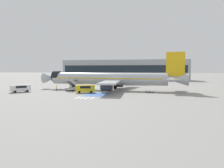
{
  "coord_description": "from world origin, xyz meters",
  "views": [
    {
      "loc": [
        14.62,
        -66.29,
        6.66
      ],
      "look_at": [
        0.57,
        -3.39,
        2.19
      ],
      "focal_mm": 35.0,
      "sensor_mm": 36.0,
      "label": 1
    }
  ],
  "objects_px": {
    "boarding_stairs_forward": "(72,87)",
    "fuel_tanker": "(136,81)",
    "ground_crew_0": "(89,88)",
    "baggage_cart": "(150,92)",
    "airliner": "(110,79)",
    "service_van_1": "(20,88)",
    "service_van_0": "(85,88)",
    "terminal_building": "(124,70)",
    "ground_crew_1": "(57,88)"
  },
  "relations": [
    {
      "from": "airliner",
      "to": "service_van_1",
      "type": "bearing_deg",
      "value": 119.65
    },
    {
      "from": "fuel_tanker",
      "to": "service_van_0",
      "type": "relative_size",
      "value": 1.78
    },
    {
      "from": "boarding_stairs_forward",
      "to": "service_van_0",
      "type": "distance_m",
      "value": 8.16
    },
    {
      "from": "fuel_tanker",
      "to": "ground_crew_0",
      "type": "bearing_deg",
      "value": 149.94
    },
    {
      "from": "airliner",
      "to": "baggage_cart",
      "type": "relative_size",
      "value": 15.69
    },
    {
      "from": "boarding_stairs_forward",
      "to": "ground_crew_0",
      "type": "xyz_separation_m",
      "value": [
        5.97,
        -1.29,
        -0.05
      ]
    },
    {
      "from": "service_van_0",
      "to": "ground_crew_1",
      "type": "height_order",
      "value": "service_van_0"
    },
    {
      "from": "service_van_1",
      "to": "baggage_cart",
      "type": "height_order",
      "value": "service_van_1"
    },
    {
      "from": "service_van_0",
      "to": "service_van_1",
      "type": "relative_size",
      "value": 1.04
    },
    {
      "from": "baggage_cart",
      "to": "airliner",
      "type": "bearing_deg",
      "value": 133.77
    },
    {
      "from": "ground_crew_1",
      "to": "terminal_building",
      "type": "xyz_separation_m",
      "value": [
        8.97,
        72.4,
        5.1
      ]
    },
    {
      "from": "airliner",
      "to": "service_van_0",
      "type": "relative_size",
      "value": 8.42
    },
    {
      "from": "boarding_stairs_forward",
      "to": "ground_crew_1",
      "type": "bearing_deg",
      "value": -156.84
    },
    {
      "from": "ground_crew_0",
      "to": "ground_crew_1",
      "type": "bearing_deg",
      "value": 115.07
    },
    {
      "from": "airliner",
      "to": "fuel_tanker",
      "type": "distance_m",
      "value": 24.13
    },
    {
      "from": "airliner",
      "to": "service_van_1",
      "type": "xyz_separation_m",
      "value": [
        -23.41,
        -11.81,
        -2.29
      ]
    },
    {
      "from": "boarding_stairs_forward",
      "to": "airliner",
      "type": "bearing_deg",
      "value": 22.22
    },
    {
      "from": "baggage_cart",
      "to": "ground_crew_1",
      "type": "height_order",
      "value": "ground_crew_1"
    },
    {
      "from": "boarding_stairs_forward",
      "to": "terminal_building",
      "type": "relative_size",
      "value": 0.07
    },
    {
      "from": "boarding_stairs_forward",
      "to": "service_van_0",
      "type": "xyz_separation_m",
      "value": [
        6.2,
        -5.3,
        0.32
      ]
    },
    {
      "from": "ground_crew_0",
      "to": "boarding_stairs_forward",
      "type": "bearing_deg",
      "value": 101.27
    },
    {
      "from": "service_van_0",
      "to": "ground_crew_0",
      "type": "bearing_deg",
      "value": -21.67
    },
    {
      "from": "ground_crew_0",
      "to": "baggage_cart",
      "type": "bearing_deg",
      "value": -64.68
    },
    {
      "from": "airliner",
      "to": "boarding_stairs_forward",
      "type": "distance_m",
      "value": 12.01
    },
    {
      "from": "ground_crew_0",
      "to": "service_van_0",
      "type": "bearing_deg",
      "value": -153.29
    },
    {
      "from": "service_van_1",
      "to": "service_van_0",
      "type": "bearing_deg",
      "value": 45.85
    },
    {
      "from": "airliner",
      "to": "ground_crew_1",
      "type": "bearing_deg",
      "value": 112.48
    },
    {
      "from": "boarding_stairs_forward",
      "to": "fuel_tanker",
      "type": "relative_size",
      "value": 0.54
    },
    {
      "from": "boarding_stairs_forward",
      "to": "ground_crew_1",
      "type": "distance_m",
      "value": 4.55
    },
    {
      "from": "service_van_1",
      "to": "terminal_building",
      "type": "height_order",
      "value": "terminal_building"
    },
    {
      "from": "boarding_stairs_forward",
      "to": "terminal_building",
      "type": "bearing_deg",
      "value": 89.08
    },
    {
      "from": "airliner",
      "to": "terminal_building",
      "type": "xyz_separation_m",
      "value": [
        -6.38,
        66.93,
        2.54
      ]
    },
    {
      "from": "fuel_tanker",
      "to": "boarding_stairs_forward",
      "type": "bearing_deg",
      "value": 139.05
    },
    {
      "from": "baggage_cart",
      "to": "ground_crew_0",
      "type": "distance_m",
      "value": 17.85
    },
    {
      "from": "airliner",
      "to": "baggage_cart",
      "type": "xyz_separation_m",
      "value": [
        12.72,
        -4.6,
        -3.28
      ]
    },
    {
      "from": "service_van_0",
      "to": "boarding_stairs_forward",
      "type": "bearing_deg",
      "value": 24.57
    },
    {
      "from": "airliner",
      "to": "ground_crew_0",
      "type": "distance_m",
      "value": 7.72
    },
    {
      "from": "baggage_cart",
      "to": "ground_crew_0",
      "type": "relative_size",
      "value": 1.85
    },
    {
      "from": "boarding_stairs_forward",
      "to": "ground_crew_0",
      "type": "relative_size",
      "value": 3.29
    },
    {
      "from": "fuel_tanker",
      "to": "baggage_cart",
      "type": "height_order",
      "value": "fuel_tanker"
    },
    {
      "from": "fuel_tanker",
      "to": "terminal_building",
      "type": "bearing_deg",
      "value": 5.9
    },
    {
      "from": "service_van_0",
      "to": "baggage_cart",
      "type": "height_order",
      "value": "service_van_0"
    },
    {
      "from": "airliner",
      "to": "service_van_0",
      "type": "xyz_separation_m",
      "value": [
        -4.87,
        -9.18,
        -2.24
      ]
    },
    {
      "from": "terminal_building",
      "to": "service_van_1",
      "type": "bearing_deg",
      "value": -102.2
    },
    {
      "from": "airliner",
      "to": "ground_crew_0",
      "type": "bearing_deg",
      "value": 138.3
    },
    {
      "from": "airliner",
      "to": "fuel_tanker",
      "type": "xyz_separation_m",
      "value": [
        5.61,
        23.39,
        -1.83
      ]
    },
    {
      "from": "ground_crew_1",
      "to": "boarding_stairs_forward",
      "type": "bearing_deg",
      "value": -99.33
    },
    {
      "from": "boarding_stairs_forward",
      "to": "fuel_tanker",
      "type": "bearing_deg",
      "value": 61.42
    },
    {
      "from": "ground_crew_0",
      "to": "ground_crew_1",
      "type": "relative_size",
      "value": 0.95
    },
    {
      "from": "boarding_stairs_forward",
      "to": "terminal_building",
      "type": "xyz_separation_m",
      "value": [
        4.7,
        70.82,
        5.1
      ]
    }
  ]
}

